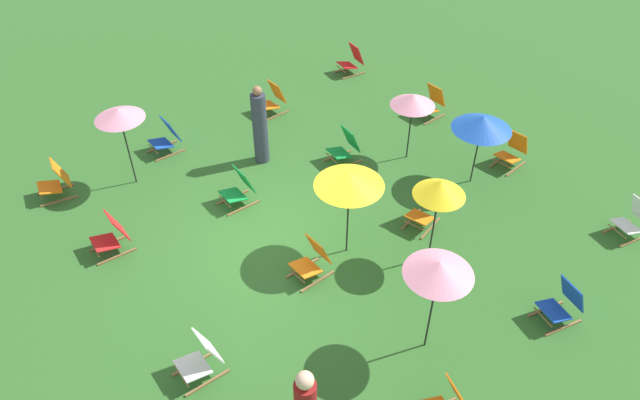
{
  "coord_description": "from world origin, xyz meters",
  "views": [
    {
      "loc": [
        6.89,
        -4.25,
        7.92
      ],
      "look_at": [
        0.0,
        1.2,
        0.5
      ],
      "focal_mm": 32.73,
      "sensor_mm": 36.0,
      "label": 1
    }
  ],
  "objects": [
    {
      "name": "deckchair_5",
      "position": [
        -4.32,
        5.76,
        0.37
      ],
      "size": [
        0.58,
        0.82,
        0.83
      ],
      "rotation": [
        0.0,
        0.0,
        -0.14
      ],
      "color": "olive",
      "rests_on": "ground"
    },
    {
      "name": "umbrella_1",
      "position": [
        1.02,
        1.04,
        1.72
      ],
      "size": [
        1.24,
        1.24,
        1.85
      ],
      "color": "black",
      "rests_on": "ground"
    },
    {
      "name": "person_1",
      "position": [
        -2.41,
        1.43,
        0.89
      ],
      "size": [
        0.41,
        0.41,
        1.89
      ],
      "rotation": [
        0.0,
        0.0,
        1.31
      ],
      "color": "#333847",
      "rests_on": "ground"
    },
    {
      "name": "deckchair_4",
      "position": [
        -1.74,
        -2.4,
        0.37
      ],
      "size": [
        0.52,
        0.79,
        0.83
      ],
      "rotation": [
        0.0,
        0.0,
        -0.06
      ],
      "color": "olive",
      "rests_on": "ground"
    },
    {
      "name": "deckchair_11",
      "position": [
        1.67,
        -2.43,
        0.37
      ],
      "size": [
        0.5,
        0.77,
        0.83
      ],
      "rotation": [
        0.0,
        0.0,
        -0.03
      ],
      "color": "olive",
      "rests_on": "ground"
    },
    {
      "name": "umbrella_0",
      "position": [
        3.46,
        0.63,
        1.81
      ],
      "size": [
        1.04,
        1.04,
        1.93
      ],
      "color": "black",
      "rests_on": "ground"
    },
    {
      "name": "deckchair_0",
      "position": [
        1.21,
        5.72,
        0.37
      ],
      "size": [
        0.53,
        0.79,
        0.83
      ],
      "rotation": [
        0.0,
        0.0,
        0.08
      ],
      "color": "olive",
      "rests_on": "ground"
    },
    {
      "name": "deckchair_6",
      "position": [
        -1.34,
        5.82,
        0.37
      ],
      "size": [
        0.48,
        0.76,
        0.83
      ],
      "rotation": [
        0.0,
        0.0,
        0.01
      ],
      "color": "olive",
      "rests_on": "ground"
    },
    {
      "name": "deckchair_15",
      "position": [
        1.09,
        0.16,
        0.37
      ],
      "size": [
        0.49,
        0.77,
        0.83
      ],
      "rotation": [
        0.0,
        0.0,
        0.02
      ],
      "color": "olive",
      "rests_on": "ground"
    },
    {
      "name": "deckchair_10",
      "position": [
        1.37,
        2.73,
        0.37
      ],
      "size": [
        0.65,
        0.86,
        0.83
      ],
      "rotation": [
        0.0,
        0.0,
        0.26
      ],
      "color": "olive",
      "rests_on": "ground"
    },
    {
      "name": "umbrella_2",
      "position": [
        1.07,
        4.55,
        1.5
      ],
      "size": [
        1.23,
        1.23,
        1.65
      ],
      "color": "black",
      "rests_on": "ground"
    },
    {
      "name": "umbrella_4",
      "position": [
        -3.45,
        -1.2,
        1.72
      ],
      "size": [
        1.01,
        1.01,
        1.84
      ],
      "color": "black",
      "rests_on": "ground"
    },
    {
      "name": "deckchair_8",
      "position": [
        4.47,
        2.79,
        0.37
      ],
      "size": [
        0.65,
        0.85,
        0.83
      ],
      "rotation": [
        0.0,
        0.0,
        -0.25
      ],
      "color": "olive",
      "rests_on": "ground"
    },
    {
      "name": "deckchair_13",
      "position": [
        -4.02,
        -2.66,
        0.37
      ],
      "size": [
        0.61,
        0.84,
        0.83
      ],
      "rotation": [
        0.0,
        0.0,
        -0.19
      ],
      "color": "olive",
      "rests_on": "ground"
    },
    {
      "name": "deckchair_14",
      "position": [
        -3.95,
        2.8,
        0.37
      ],
      "size": [
        0.49,
        0.77,
        0.83
      ],
      "rotation": [
        0.0,
        0.0,
        0.02
      ],
      "color": "olive",
      "rests_on": "ground"
    },
    {
      "name": "deckchair_2",
      "position": [
        4.1,
        5.68,
        0.37
      ],
      "size": [
        0.64,
        0.85,
        0.83
      ],
      "rotation": [
        0.0,
        0.0,
        -0.23
      ],
      "color": "olive",
      "rests_on": "ground"
    },
    {
      "name": "umbrella_5",
      "position": [
        -0.44,
        4.1,
        1.5
      ],
      "size": [
        0.98,
        0.98,
        1.64
      ],
      "color": "black",
      "rests_on": "ground"
    },
    {
      "name": "deckchair_12",
      "position": [
        -1.44,
        0.21,
        0.37
      ],
      "size": [
        0.5,
        0.77,
        0.83
      ],
      "rotation": [
        0.0,
        0.0,
        -0.03
      ],
      "color": "olive",
      "rests_on": "ground"
    },
    {
      "name": "ground_plane",
      "position": [
        0.0,
        0.0,
        0.0
      ],
      "size": [
        40.0,
        40.0,
        0.0
      ],
      "primitive_type": "plane",
      "color": "#2D6026"
    },
    {
      "name": "deckchair_1",
      "position": [
        -4.07,
        -0.1,
        0.37
      ],
      "size": [
        0.48,
        0.76,
        0.83
      ],
      "rotation": [
        0.0,
        0.0,
        -0.01
      ],
      "color": "olive",
      "rests_on": "ground"
    },
    {
      "name": "deckchair_3",
      "position": [
        -1.22,
        2.88,
        0.37
      ],
      "size": [
        0.56,
        0.81,
        0.83
      ],
      "rotation": [
        0.0,
        0.0,
        -0.11
      ],
      "color": "olive",
      "rests_on": "ground"
    },
    {
      "name": "umbrella_3",
      "position": [
        2.13,
        2.12,
        1.7
      ],
      "size": [
        0.91,
        0.91,
        1.86
      ],
      "color": "black",
      "rests_on": "ground"
    }
  ]
}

